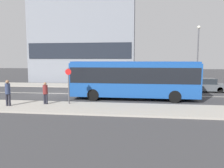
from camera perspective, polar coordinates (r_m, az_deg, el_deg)
The scene contains 11 objects.
ground_plane at distance 22.35m, azimuth -14.96°, elevation -2.38°, with size 120.00×120.00×0.00m, color #3A3A3D.
sidewalk_near at distance 16.82m, azimuth -23.11°, elevation -5.30°, with size 44.00×3.50×0.13m.
sidewalk_far at distance 28.17m, azimuth -10.14°, elevation -0.36°, with size 44.00×3.50×0.13m.
lane_centerline at distance 22.35m, azimuth -14.97°, elevation -2.37°, with size 41.80×0.16×0.01m.
apartment_block_left_tower at distance 33.45m, azimuth -7.81°, elevation 14.84°, with size 15.34×4.14×16.57m.
city_bus at distance 18.37m, azimuth 5.64°, elevation 1.69°, with size 10.43×2.64×3.17m.
parked_car_0 at distance 24.70m, azimuth 22.90°, elevation -0.33°, with size 4.13×1.86×1.39m.
pedestrian_near_stop at distance 16.67m, azimuth -25.58°, elevation -1.71°, with size 0.35×0.34×1.80m.
pedestrian_down_pavement at distance 16.40m, azimuth -17.02°, elevation -1.96°, with size 0.34×0.34×1.58m.
bus_stop_sign at distance 16.04m, azimuth -11.25°, elevation 0.28°, with size 0.44×0.12×2.60m.
street_lamp at distance 26.21m, azimuth 21.51°, elevation 8.17°, with size 0.36×0.36×6.90m.
Camera 1 is at (8.47, -20.41, 3.32)m, focal length 35.00 mm.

